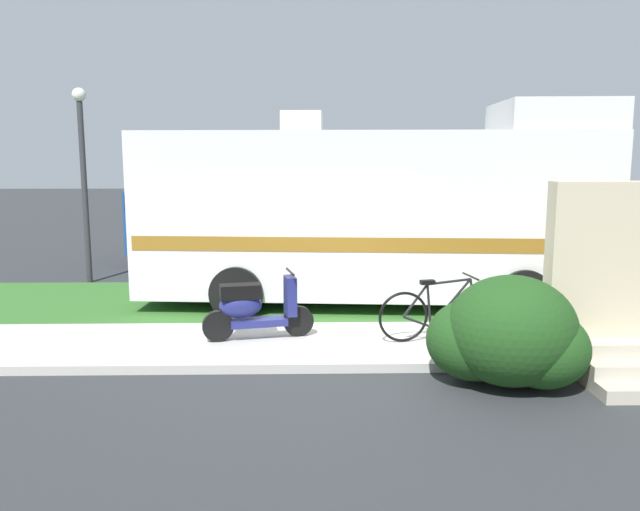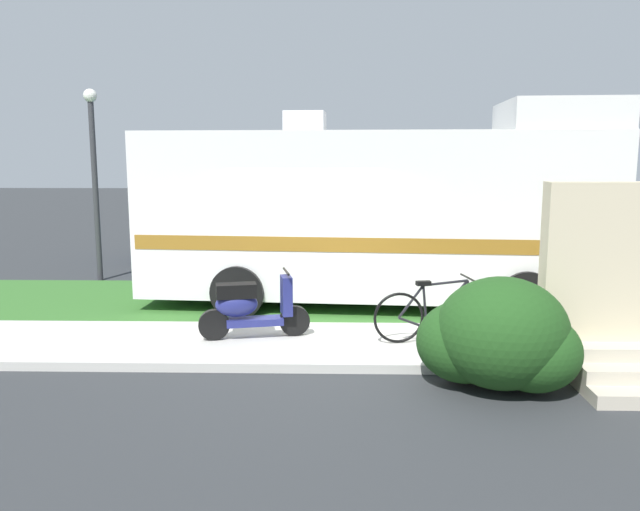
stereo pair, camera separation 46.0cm
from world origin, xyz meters
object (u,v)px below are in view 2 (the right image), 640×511
object	(u,v)px
scooter	(250,307)
motorhome_rv	(379,212)
bicycle	(436,314)
bottle_spare	(543,333)
pickup_truck_far	(359,214)
bottle_green	(600,324)
pickup_truck_near	(221,222)
street_lamp_post	(94,165)

from	to	relation	value
scooter	motorhome_rv	bearing A→B (deg)	51.25
motorhome_rv	bicycle	bearing A→B (deg)	-75.97
bicycle	bottle_spare	distance (m)	1.57
bicycle	pickup_truck_far	distance (m)	10.31
motorhome_rv	bottle_green	bearing A→B (deg)	-32.88
pickup_truck_near	pickup_truck_far	xyz separation A→B (m)	(3.63, 2.80, -0.05)
pickup_truck_far	bottle_spare	distance (m)	10.45
pickup_truck_near	bottle_spare	world-z (taller)	pickup_truck_near
bicycle	bottle_spare	world-z (taller)	bicycle
bicycle	scooter	bearing A→B (deg)	177.68
motorhome_rv	bicycle	size ratio (longest dim) A/B	4.61
scooter	bicycle	world-z (taller)	scooter
bottle_spare	street_lamp_post	bearing A→B (deg)	149.89
motorhome_rv	bicycle	world-z (taller)	motorhome_rv
bottle_green	street_lamp_post	world-z (taller)	street_lamp_post
scooter	bicycle	size ratio (longest dim) A/B	0.89
bicycle	street_lamp_post	distance (m)	8.30
bottle_spare	street_lamp_post	size ratio (longest dim) A/B	0.06
street_lamp_post	bicycle	bearing A→B (deg)	-36.18
scooter	pickup_truck_near	bearing A→B (deg)	103.08
bicycle	bottle_green	distance (m)	2.58
bicycle	pickup_truck_far	world-z (taller)	pickup_truck_far
pickup_truck_near	street_lamp_post	xyz separation A→B (m)	(-2.18, -2.71, 1.50)
pickup_truck_near	scooter	bearing A→B (deg)	-76.92
bottle_spare	motorhome_rv	bearing A→B (deg)	131.39
bicycle	bottle_green	xyz separation A→B (m)	(2.51, 0.53, -0.27)
pickup_truck_far	bottle_spare	size ratio (longest dim) A/B	21.83
scooter	pickup_truck_far	xyz separation A→B (m)	(1.92, 10.17, 0.35)
motorhome_rv	pickup_truck_far	world-z (taller)	motorhome_rv
pickup_truck_near	street_lamp_post	size ratio (longest dim) A/B	1.24
motorhome_rv	pickup_truck_far	distance (m)	7.75
bottle_green	scooter	bearing A→B (deg)	-175.29
bottle_green	bottle_spare	distance (m)	1.07
bottle_spare	bicycle	bearing A→B (deg)	-176.55
pickup_truck_near	street_lamp_post	world-z (taller)	street_lamp_post
scooter	bottle_spare	size ratio (longest dim) A/B	6.41
scooter	pickup_truck_near	xyz separation A→B (m)	(-1.71, 7.37, 0.40)
bottle_green	street_lamp_post	bearing A→B (deg)	154.86
bicycle	bottle_green	world-z (taller)	bicycle
motorhome_rv	bicycle	distance (m)	2.90
motorhome_rv	scooter	bearing A→B (deg)	-128.75
pickup_truck_near	bottle_green	distance (m)	9.78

